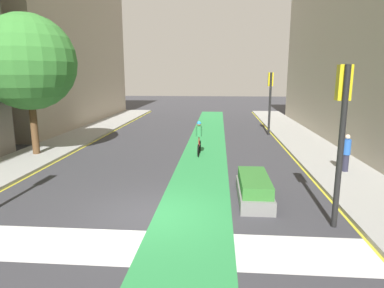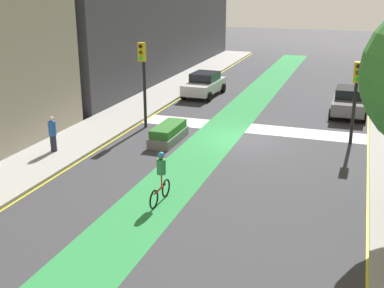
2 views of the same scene
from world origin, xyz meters
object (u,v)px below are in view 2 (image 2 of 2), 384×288
traffic_signal_near_left (356,87)px  car_grey_left_near (349,101)px  cyclist_in_lane (161,176)px  pedestrian_sidewalk_right_a (53,134)px  traffic_signal_near_right (143,69)px  median_planter (168,134)px  car_white_right_near (204,84)px

traffic_signal_near_left → car_grey_left_near: 6.16m
cyclist_in_lane → pedestrian_sidewalk_right_a: cyclist_in_lane is taller
traffic_signal_near_right → median_planter: size_ratio=1.57×
car_white_right_near → median_planter: car_white_right_near is taller
car_white_right_near → pedestrian_sidewalk_right_a: pedestrian_sidewalk_right_a is taller
traffic_signal_near_left → pedestrian_sidewalk_right_a: 14.09m
traffic_signal_near_left → cyclist_in_lane: 11.01m
cyclist_in_lane → pedestrian_sidewalk_right_a: size_ratio=1.15×
car_white_right_near → cyclist_in_lane: 17.13m
car_grey_left_near → pedestrian_sidewalk_right_a: pedestrian_sidewalk_right_a is taller
car_grey_left_near → median_planter: bearing=45.2°
traffic_signal_near_left → median_planter: 9.11m
traffic_signal_near_right → pedestrian_sidewalk_right_a: size_ratio=2.79×
cyclist_in_lane → median_planter: cyclist_in_lane is taller
cyclist_in_lane → traffic_signal_near_right: bearing=-62.4°
traffic_signal_near_right → cyclist_in_lane: (-4.36, 8.34, -2.19)m
car_grey_left_near → cyclist_in_lane: (5.87, 14.74, 0.17)m
median_planter → car_grey_left_near: bearing=-134.8°
median_planter → pedestrian_sidewalk_right_a: bearing=38.7°
car_white_right_near → car_grey_left_near: bearing=168.2°
car_white_right_near → median_planter: bearing=97.8°
traffic_signal_near_left → median_planter: size_ratio=1.39×
traffic_signal_near_left → median_planter: bearing=15.8°
cyclist_in_lane → pedestrian_sidewalk_right_a: 7.24m
traffic_signal_near_left → pedestrian_sidewalk_right_a: size_ratio=2.46×
pedestrian_sidewalk_right_a → median_planter: 5.47m
pedestrian_sidewalk_right_a → traffic_signal_near_left: bearing=-155.5°
traffic_signal_near_right → pedestrian_sidewalk_right_a: traffic_signal_near_right is taller
traffic_signal_near_right → car_grey_left_near: traffic_signal_near_right is taller
cyclist_in_lane → traffic_signal_near_left: bearing=-124.7°
traffic_signal_near_right → median_planter: bearing=138.9°
traffic_signal_near_right → median_planter: traffic_signal_near_right is taller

